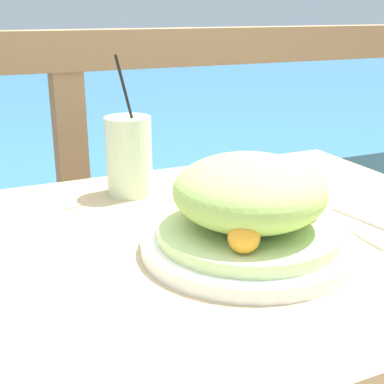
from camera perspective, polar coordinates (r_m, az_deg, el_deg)
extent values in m
cube|color=tan|center=(0.78, -2.99, -6.88)|extent=(1.07, 0.70, 0.04)
cube|color=tan|center=(1.38, 11.53, -11.89)|extent=(0.06, 0.06, 0.68)
cube|color=#937551|center=(1.29, -13.54, 14.47)|extent=(2.80, 0.08, 0.09)
cube|color=#937551|center=(1.41, -12.00, -6.03)|extent=(0.07, 0.07, 0.90)
cylinder|color=white|center=(0.75, 5.95, -5.49)|extent=(0.30, 0.30, 0.02)
cylinder|color=#C6DB8E|center=(0.74, 6.00, -4.15)|extent=(0.25, 0.25, 0.02)
ellipsoid|color=#9EC660|center=(0.72, 6.15, 0.08)|extent=(0.21, 0.21, 0.10)
sphere|color=#F9A328|center=(0.77, 12.15, -1.33)|extent=(0.04, 0.04, 0.04)
sphere|color=#F9A328|center=(0.77, 0.20, -0.81)|extent=(0.04, 0.04, 0.04)
sphere|color=#F9A328|center=(0.65, 5.56, -4.82)|extent=(0.04, 0.04, 0.04)
cylinder|color=beige|center=(0.96, -6.74, 3.84)|extent=(0.08, 0.08, 0.14)
cylinder|color=black|center=(0.93, -6.46, 7.92)|extent=(0.06, 0.02, 0.21)
cube|color=silver|center=(0.86, 16.26, -3.46)|extent=(0.03, 0.18, 0.00)
cube|color=silver|center=(0.87, 19.39, -3.34)|extent=(0.04, 0.18, 0.00)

